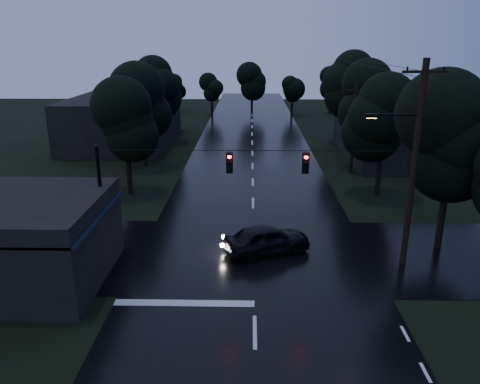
{
  "coord_description": "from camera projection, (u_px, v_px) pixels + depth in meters",
  "views": [
    {
      "loc": [
        -0.23,
        -10.47,
        10.73
      ],
      "look_at": [
        -0.78,
        14.69,
        2.54
      ],
      "focal_mm": 35.0,
      "sensor_mm": 36.0,
      "label": 1
    }
  ],
  "objects": [
    {
      "name": "tree_right_c",
      "position": [
        350.0,
        84.0,
        49.12
      ],
      "size": [
        4.76,
        4.76,
        10.03
      ],
      "color": "black",
      "rests_on": "ground"
    },
    {
      "name": "tree_left_b",
      "position": [
        142.0,
        103.0,
        40.25
      ],
      "size": [
        4.2,
        4.2,
        8.85
      ],
      "color": "black",
      "rests_on": "ground"
    },
    {
      "name": "anchor_pole_left",
      "position": [
        102.0,
        205.0,
        22.96
      ],
      "size": [
        0.18,
        0.18,
        6.0
      ],
      "primitive_type": "cylinder",
      "color": "black",
      "rests_on": "ground"
    },
    {
      "name": "utility_pole_main",
      "position": [
        412.0,
        163.0,
        21.95
      ],
      "size": [
        3.5,
        0.3,
        10.0
      ],
      "color": "black",
      "rests_on": "ground"
    },
    {
      "name": "tree_left_c",
      "position": [
        157.0,
        87.0,
        49.66
      ],
      "size": [
        4.48,
        4.48,
        9.44
      ],
      "color": "black",
      "rests_on": "ground"
    },
    {
      "name": "tree_left_a",
      "position": [
        125.0,
        122.0,
        32.75
      ],
      "size": [
        3.92,
        3.92,
        8.26
      ],
      "color": "black",
      "rests_on": "ground"
    },
    {
      "name": "cross_street",
      "position": [
        254.0,
        254.0,
        24.68
      ],
      "size": [
        60.0,
        9.0,
        0.02
      ],
      "primitive_type": "cube",
      "color": "black",
      "rests_on": "ground"
    },
    {
      "name": "car",
      "position": [
        267.0,
        239.0,
        24.55
      ],
      "size": [
        4.93,
        3.41,
        1.56
      ],
      "primitive_type": "imported",
      "rotation": [
        0.0,
        0.0,
        1.95
      ],
      "color": "black",
      "rests_on": "ground"
    },
    {
      "name": "tree_right_b",
      "position": [
        366.0,
        99.0,
        39.74
      ],
      "size": [
        4.48,
        4.48,
        9.44
      ],
      "color": "black",
      "rests_on": "ground"
    },
    {
      "name": "tree_corner_near",
      "position": [
        453.0,
        139.0,
        23.57
      ],
      "size": [
        4.48,
        4.48,
        9.44
      ],
      "color": "black",
      "rests_on": "ground"
    },
    {
      "name": "utility_pole_far",
      "position": [
        354.0,
        127.0,
        38.52
      ],
      "size": [
        2.0,
        0.3,
        7.5
      ],
      "color": "black",
      "rests_on": "ground"
    },
    {
      "name": "tree_right_a",
      "position": [
        384.0,
        118.0,
        32.26
      ],
      "size": [
        4.2,
        4.2,
        8.85
      ],
      "color": "black",
      "rests_on": "ground"
    },
    {
      "name": "span_signals",
      "position": [
        267.0,
        162.0,
        22.09
      ],
      "size": [
        15.0,
        0.37,
        1.12
      ],
      "color": "black",
      "rests_on": "ground"
    },
    {
      "name": "main_road",
      "position": [
        252.0,
        166.0,
        41.79
      ],
      "size": [
        12.0,
        120.0,
        0.02
      ],
      "primitive_type": "cube",
      "color": "black",
      "rests_on": "ground"
    },
    {
      "name": "building_far_left",
      "position": [
        124.0,
        120.0,
        50.82
      ],
      "size": [
        10.0,
        16.0,
        5.0
      ],
      "primitive_type": "cube",
      "color": "black",
      "rests_on": "ground"
    },
    {
      "name": "building_far_right",
      "position": [
        399.0,
        134.0,
        44.62
      ],
      "size": [
        10.0,
        14.0,
        4.4
      ],
      "primitive_type": "cube",
      "color": "black",
      "rests_on": "ground"
    }
  ]
}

